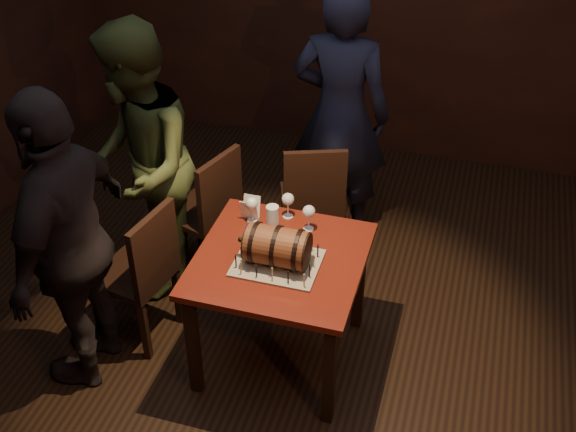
{
  "coord_description": "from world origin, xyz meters",
  "views": [
    {
      "loc": [
        0.84,
        -2.94,
        3.21
      ],
      "look_at": [
        -0.04,
        0.05,
        0.95
      ],
      "focal_mm": 45.0,
      "sensor_mm": 36.0,
      "label": 1
    }
  ],
  "objects_px": {
    "chair_back": "(313,197)",
    "wine_glass_mid": "(288,200)",
    "wine_glass_right": "(309,213)",
    "person_left_front": "(71,243)",
    "person_left_rear": "(139,166)",
    "barrel_cake": "(277,246)",
    "wine_glass_left": "(252,204)",
    "pub_table": "(280,273)",
    "person_back": "(341,115)",
    "chair_left_rear": "(209,208)",
    "chair_left_front": "(143,269)",
    "pint_of_ale": "(273,218)"
  },
  "relations": [
    {
      "from": "barrel_cake",
      "to": "wine_glass_mid",
      "type": "distance_m",
      "value": 0.43
    },
    {
      "from": "barrel_cake",
      "to": "wine_glass_right",
      "type": "bearing_deg",
      "value": 76.67
    },
    {
      "from": "wine_glass_left",
      "to": "pub_table",
      "type": "bearing_deg",
      "value": -47.31
    },
    {
      "from": "pint_of_ale",
      "to": "person_left_rear",
      "type": "bearing_deg",
      "value": 167.93
    },
    {
      "from": "chair_left_rear",
      "to": "chair_left_front",
      "type": "bearing_deg",
      "value": -101.64
    },
    {
      "from": "pub_table",
      "to": "wine_glass_left",
      "type": "xyz_separation_m",
      "value": [
        -0.25,
        0.27,
        0.23
      ]
    },
    {
      "from": "barrel_cake",
      "to": "chair_back",
      "type": "xyz_separation_m",
      "value": [
        -0.06,
        0.98,
        -0.35
      ]
    },
    {
      "from": "person_back",
      "to": "wine_glass_mid",
      "type": "bearing_deg",
      "value": 87.48
    },
    {
      "from": "person_back",
      "to": "person_left_rear",
      "type": "xyz_separation_m",
      "value": [
        -1.03,
        -0.93,
        -0.03
      ]
    },
    {
      "from": "wine_glass_left",
      "to": "person_left_rear",
      "type": "distance_m",
      "value": 0.79
    },
    {
      "from": "barrel_cake",
      "to": "wine_glass_right",
      "type": "height_order",
      "value": "barrel_cake"
    },
    {
      "from": "barrel_cake",
      "to": "person_left_rear",
      "type": "xyz_separation_m",
      "value": [
        -1.02,
        0.49,
        0.03
      ]
    },
    {
      "from": "chair_left_rear",
      "to": "person_left_front",
      "type": "relative_size",
      "value": 0.52
    },
    {
      "from": "chair_back",
      "to": "person_left_rear",
      "type": "xyz_separation_m",
      "value": [
        -0.96,
        -0.5,
        0.37
      ]
    },
    {
      "from": "wine_glass_left",
      "to": "chair_left_front",
      "type": "height_order",
      "value": "chair_left_front"
    },
    {
      "from": "wine_glass_right",
      "to": "chair_back",
      "type": "distance_m",
      "value": 0.74
    },
    {
      "from": "wine_glass_mid",
      "to": "person_left_front",
      "type": "distance_m",
      "value": 1.21
    },
    {
      "from": "barrel_cake",
      "to": "person_left_rear",
      "type": "height_order",
      "value": "person_left_rear"
    },
    {
      "from": "person_left_front",
      "to": "barrel_cake",
      "type": "bearing_deg",
      "value": 104.89
    },
    {
      "from": "chair_left_front",
      "to": "person_left_rear",
      "type": "distance_m",
      "value": 0.65
    },
    {
      "from": "wine_glass_right",
      "to": "person_left_front",
      "type": "height_order",
      "value": "person_left_front"
    },
    {
      "from": "chair_left_rear",
      "to": "person_left_rear",
      "type": "xyz_separation_m",
      "value": [
        -0.35,
        -0.19,
        0.37
      ]
    },
    {
      "from": "pub_table",
      "to": "barrel_cake",
      "type": "distance_m",
      "value": 0.23
    },
    {
      "from": "pint_of_ale",
      "to": "person_left_rear",
      "type": "xyz_separation_m",
      "value": [
        -0.9,
        0.19,
        0.07
      ]
    },
    {
      "from": "pub_table",
      "to": "chair_left_rear",
      "type": "height_order",
      "value": "chair_left_rear"
    },
    {
      "from": "chair_back",
      "to": "wine_glass_mid",
      "type": "bearing_deg",
      "value": -90.84
    },
    {
      "from": "barrel_cake",
      "to": "person_left_front",
      "type": "xyz_separation_m",
      "value": [
        -1.03,
        -0.31,
        0.02
      ]
    },
    {
      "from": "barrel_cake",
      "to": "person_left_rear",
      "type": "distance_m",
      "value": 1.13
    },
    {
      "from": "barrel_cake",
      "to": "wine_glass_right",
      "type": "distance_m",
      "value": 0.35
    },
    {
      "from": "wine_glass_mid",
      "to": "chair_left_front",
      "type": "relative_size",
      "value": 0.17
    },
    {
      "from": "wine_glass_right",
      "to": "chair_left_front",
      "type": "relative_size",
      "value": 0.17
    },
    {
      "from": "person_left_front",
      "to": "wine_glass_right",
      "type": "bearing_deg",
      "value": 118.57
    },
    {
      "from": "wine_glass_left",
      "to": "wine_glass_right",
      "type": "xyz_separation_m",
      "value": [
        0.33,
        0.02,
        0.0
      ]
    },
    {
      "from": "wine_glass_mid",
      "to": "wine_glass_left",
      "type": "bearing_deg",
      "value": -152.11
    },
    {
      "from": "wine_glass_left",
      "to": "chair_left_front",
      "type": "relative_size",
      "value": 0.17
    },
    {
      "from": "wine_glass_left",
      "to": "chair_left_rear",
      "type": "bearing_deg",
      "value": 139.98
    },
    {
      "from": "pint_of_ale",
      "to": "person_back",
      "type": "xyz_separation_m",
      "value": [
        0.13,
        1.12,
        0.1
      ]
    },
    {
      "from": "chair_back",
      "to": "person_left_rear",
      "type": "relative_size",
      "value": 0.52
    },
    {
      "from": "pint_of_ale",
      "to": "chair_left_rear",
      "type": "relative_size",
      "value": 0.16
    },
    {
      "from": "pub_table",
      "to": "chair_back",
      "type": "height_order",
      "value": "chair_back"
    },
    {
      "from": "wine_glass_mid",
      "to": "pint_of_ale",
      "type": "bearing_deg",
      "value": -111.35
    },
    {
      "from": "barrel_cake",
      "to": "chair_left_front",
      "type": "height_order",
      "value": "barrel_cake"
    },
    {
      "from": "chair_left_front",
      "to": "person_left_rear",
      "type": "relative_size",
      "value": 0.52
    },
    {
      "from": "barrel_cake",
      "to": "person_left_front",
      "type": "relative_size",
      "value": 0.22
    },
    {
      "from": "pint_of_ale",
      "to": "chair_left_rear",
      "type": "bearing_deg",
      "value": 145.18
    },
    {
      "from": "wine_glass_right",
      "to": "person_left_rear",
      "type": "xyz_separation_m",
      "value": [
        -1.1,
        0.15,
        0.03
      ]
    },
    {
      "from": "chair_left_rear",
      "to": "person_left_rear",
      "type": "distance_m",
      "value": 0.55
    },
    {
      "from": "wine_glass_mid",
      "to": "person_left_rear",
      "type": "xyz_separation_m",
      "value": [
        -0.96,
        0.06,
        0.03
      ]
    },
    {
      "from": "pub_table",
      "to": "chair_left_rear",
      "type": "xyz_separation_m",
      "value": [
        -0.67,
        0.62,
        -0.12
      ]
    },
    {
      "from": "barrel_cake",
      "to": "chair_left_rear",
      "type": "height_order",
      "value": "barrel_cake"
    }
  ]
}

